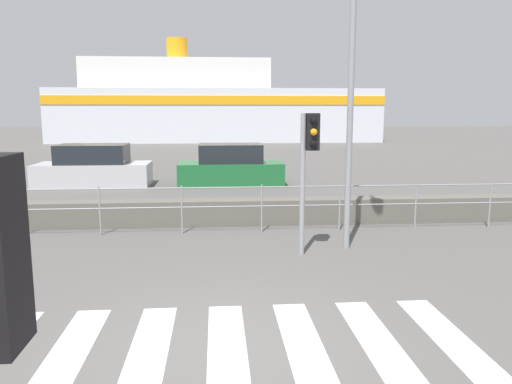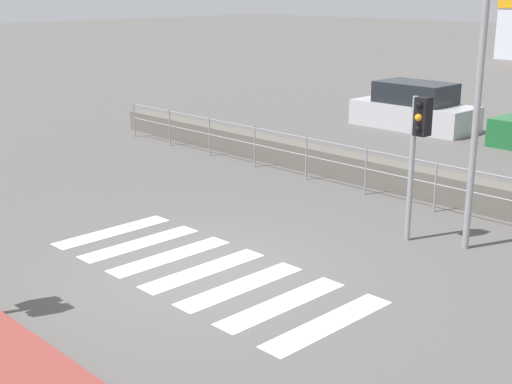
# 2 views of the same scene
# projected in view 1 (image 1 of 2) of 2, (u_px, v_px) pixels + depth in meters

# --- Properties ---
(ground_plane) EXTENTS (160.00, 160.00, 0.00)m
(ground_plane) POSITION_uv_depth(u_px,v_px,m) (228.00, 346.00, 5.84)
(ground_plane) COLOR #565451
(crosswalk) EXTENTS (5.85, 2.40, 0.01)m
(crosswalk) POSITION_uv_depth(u_px,v_px,m) (227.00, 346.00, 5.84)
(crosswalk) COLOR silver
(crosswalk) RESTS_ON ground_plane
(seawall) EXTENTS (21.88, 0.55, 0.60)m
(seawall) POSITION_uv_depth(u_px,v_px,m) (222.00, 212.00, 12.08)
(seawall) COLOR #605B54
(seawall) RESTS_ON ground_plane
(harbor_fence) EXTENTS (19.74, 0.04, 1.09)m
(harbor_fence) POSITION_uv_depth(u_px,v_px,m) (222.00, 201.00, 11.15)
(harbor_fence) COLOR gray
(harbor_fence) RESTS_ON ground_plane
(traffic_light_far) EXTENTS (0.34, 0.32, 2.68)m
(traffic_light_far) POSITION_uv_depth(u_px,v_px,m) (309.00, 152.00, 9.24)
(traffic_light_far) COLOR gray
(traffic_light_far) RESTS_ON ground_plane
(streetlamp) EXTENTS (0.32, 1.36, 6.73)m
(streetlamp) POSITION_uv_depth(u_px,v_px,m) (356.00, 32.00, 9.11)
(streetlamp) COLOR gray
(streetlamp) RESTS_ON ground_plane
(ferry_boat) EXTENTS (28.45, 6.24, 8.90)m
(ferry_boat) POSITION_uv_depth(u_px,v_px,m) (209.00, 107.00, 44.32)
(ferry_boat) COLOR silver
(ferry_boat) RESTS_ON ground_plane
(parked_car_silver) EXTENTS (4.04, 1.78, 1.52)m
(parked_car_silver) POSITION_uv_depth(u_px,v_px,m) (94.00, 168.00, 18.14)
(parked_car_silver) COLOR #BCBCC1
(parked_car_silver) RESTS_ON ground_plane
(parked_car_green) EXTENTS (3.85, 1.78, 1.51)m
(parked_car_green) POSITION_uv_depth(u_px,v_px,m) (231.00, 167.00, 18.53)
(parked_car_green) COLOR #1E6633
(parked_car_green) RESTS_ON ground_plane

